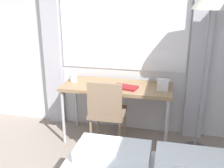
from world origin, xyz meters
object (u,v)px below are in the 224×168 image
(standing_lamp, at_px, (211,5))
(mug, at_px, (73,78))
(book, at_px, (125,87))
(desk_chair, at_px, (107,110))
(telephone, at_px, (163,85))
(desk, at_px, (117,90))

(standing_lamp, relative_size, mug, 20.16)
(mug, bearing_deg, book, -9.13)
(desk_chair, distance_m, standing_lamp, 1.56)
(standing_lamp, distance_m, telephone, 0.98)
(desk, distance_m, desk_chair, 0.33)
(standing_lamp, bearing_deg, telephone, 177.60)
(telephone, xyz_separation_m, mug, (-1.12, 0.05, -0.01))
(standing_lamp, relative_size, telephone, 11.75)
(telephone, bearing_deg, desk, 178.13)
(telephone, height_order, mug, telephone)
(desk_chair, distance_m, telephone, 0.71)
(book, bearing_deg, standing_lamp, 2.97)
(standing_lamp, bearing_deg, book, -177.03)
(desk, distance_m, mug, 0.58)
(desk, bearing_deg, standing_lamp, -2.10)
(telephone, bearing_deg, desk_chair, -155.28)
(book, bearing_deg, desk, 145.35)
(book, height_order, mug, mug)
(desk, xyz_separation_m, mug, (-0.57, 0.03, 0.11))
(standing_lamp, height_order, book, standing_lamp)
(book, distance_m, mug, 0.70)
(desk, height_order, mug, mug)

